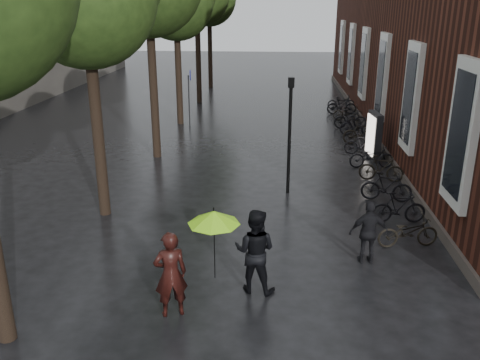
# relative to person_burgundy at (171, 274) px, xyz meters

# --- Properties ---
(person_burgundy) EXTENTS (0.78, 0.65, 1.83)m
(person_burgundy) POSITION_rel_person_burgundy_xyz_m (0.00, 0.00, 0.00)
(person_burgundy) COLOR black
(person_burgundy) RESTS_ON ground
(person_black) EXTENTS (1.06, 0.90, 1.90)m
(person_black) POSITION_rel_person_burgundy_xyz_m (1.62, 1.05, 0.04)
(person_black) COLOR black
(person_black) RESTS_ON ground
(lime_umbrella) EXTENTS (1.08, 1.08, 1.60)m
(lime_umbrella) POSITION_rel_person_burgundy_xyz_m (0.81, 0.57, 1.01)
(lime_umbrella) COLOR black
(lime_umbrella) RESTS_ON ground
(pedestrian_walking) EXTENTS (0.96, 0.46, 1.58)m
(pedestrian_walking) POSITION_rel_person_burgundy_xyz_m (4.29, 2.51, -0.12)
(pedestrian_walking) COLOR black
(pedestrian_walking) RESTS_ON ground
(parked_bicycles) EXTENTS (2.07, 18.71, 1.03)m
(parked_bicycles) POSITION_rel_person_burgundy_xyz_m (5.69, 12.71, -0.45)
(parked_bicycles) COLOR black
(parked_bicycles) RESTS_ON ground
(ad_lightbox) EXTENTS (0.29, 1.26, 1.90)m
(ad_lightbox) POSITION_rel_person_burgundy_xyz_m (5.90, 11.26, 0.04)
(ad_lightbox) COLOR black
(ad_lightbox) RESTS_ON ground
(lamp_post) EXTENTS (0.20, 0.20, 3.81)m
(lamp_post) POSITION_rel_person_burgundy_xyz_m (2.44, 7.15, 1.40)
(lamp_post) COLOR black
(lamp_post) RESTS_ON ground
(cycle_sign) EXTENTS (0.15, 0.51, 2.83)m
(cycle_sign) POSITION_rel_person_burgundy_xyz_m (-2.36, 16.46, 0.96)
(cycle_sign) COLOR #262628
(cycle_sign) RESTS_ON ground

